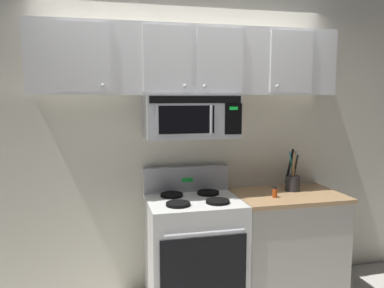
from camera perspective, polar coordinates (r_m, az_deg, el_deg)
name	(u,v)px	position (r m, az deg, el deg)	size (l,w,h in m)	color
back_wall	(184,140)	(3.42, -1.15, 0.62)	(5.20, 0.10, 2.70)	silver
stove_range	(194,250)	(3.29, 0.27, -15.55)	(0.76, 0.69, 1.12)	white
over_range_microwave	(191,116)	(3.16, -0.22, 4.17)	(0.76, 0.43, 0.35)	#B7BABF
upper_cabinets	(190,61)	(3.19, -0.34, 12.28)	(2.50, 0.36, 0.55)	silver
counter_segment	(286,243)	(3.58, 13.85, -14.13)	(0.93, 0.65, 0.90)	#BCB7AD
utensil_crock_charcoal	(292,179)	(3.53, 14.81, -5.15)	(0.13, 0.13, 0.37)	#2D2D33
salt_shaker	(289,182)	(3.69, 14.28, -5.49)	(0.04, 0.04, 0.09)	white
spice_jar	(275,192)	(3.27, 12.28, -7.04)	(0.04, 0.04, 0.09)	#C64C19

